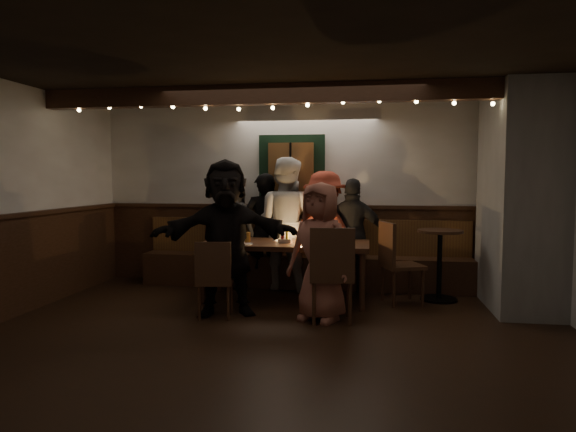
% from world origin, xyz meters
% --- Properties ---
extents(room, '(6.02, 5.01, 2.62)m').
position_xyz_m(room, '(1.07, 1.42, 1.07)').
color(room, black).
rests_on(room, ground).
extents(dining_table, '(2.06, 0.88, 0.89)m').
position_xyz_m(dining_table, '(-0.12, 1.40, 0.67)').
color(dining_table, black).
rests_on(dining_table, ground).
extents(chair_near_left, '(0.44, 0.44, 0.86)m').
position_xyz_m(chair_near_left, '(-0.75, 0.46, 0.48)').
color(chair_near_left, black).
rests_on(chair_near_left, ground).
extents(chair_near_right, '(0.51, 0.51, 1.03)m').
position_xyz_m(chair_near_right, '(0.52, 0.48, 0.58)').
color(chair_near_right, black).
rests_on(chair_near_right, ground).
extents(chair_end, '(0.58, 0.58, 1.00)m').
position_xyz_m(chair_end, '(1.22, 1.45, 0.56)').
color(chair_end, black).
rests_on(chair_end, ground).
extents(high_top, '(0.56, 0.56, 0.89)m').
position_xyz_m(high_top, '(1.78, 1.72, 0.56)').
color(high_top, black).
rests_on(high_top, ground).
extents(person_a, '(0.91, 0.71, 1.64)m').
position_xyz_m(person_a, '(-1.03, 2.13, 0.82)').
color(person_a, black).
rests_on(person_a, ground).
extents(person_b, '(0.66, 0.52, 1.60)m').
position_xyz_m(person_b, '(-0.54, 2.13, 0.80)').
color(person_b, black).
rests_on(person_b, ground).
extents(person_c, '(1.03, 0.89, 1.82)m').
position_xyz_m(person_c, '(-0.24, 2.10, 0.91)').
color(person_c, silver).
rests_on(person_c, ground).
extents(person_d, '(1.20, 0.96, 1.63)m').
position_xyz_m(person_d, '(0.31, 2.09, 0.81)').
color(person_d, maroon).
rests_on(person_d, ground).
extents(person_e, '(0.94, 0.49, 1.53)m').
position_xyz_m(person_e, '(0.70, 2.06, 0.77)').
color(person_e, '#242425').
rests_on(person_e, ground).
extents(person_f, '(1.70, 0.93, 1.75)m').
position_xyz_m(person_f, '(-0.68, 0.67, 0.87)').
color(person_f, black).
rests_on(person_f, ground).
extents(person_g, '(0.86, 0.71, 1.49)m').
position_xyz_m(person_g, '(0.39, 0.60, 0.75)').
color(person_g, '#9A5847').
rests_on(person_g, ground).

